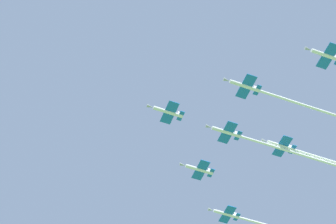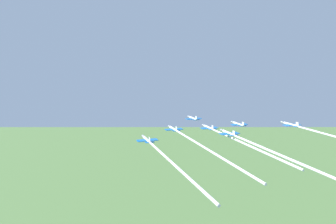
{
  "view_description": "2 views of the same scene",
  "coord_description": "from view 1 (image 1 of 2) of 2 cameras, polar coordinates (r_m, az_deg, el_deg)",
  "views": [
    {
      "loc": [
        5.8,
        -140.02,
        3.63
      ],
      "look_at": [
        -18.33,
        -19.02,
        172.58
      ],
      "focal_mm": 64.64,
      "sensor_mm": 36.0,
      "label": 1
    },
    {
      "loc": [
        168.95,
        9.68,
        207.08
      ],
      "look_at": [
        -31.97,
        -38.1,
        173.71
      ],
      "focal_mm": 33.52,
      "sensor_mm": 36.0,
      "label": 2
    }
  ],
  "objects": [
    {
      "name": "jet_lead",
      "position": [
        209.15,
        -0.07,
        0.02
      ],
      "size": [
        12.7,
        10.14,
        2.81
      ],
      "rotation": [
        0.0,
        0.0,
        2.13
      ],
      "color": "white"
    },
    {
      "name": "jet_port_inner",
      "position": [
        213.9,
        14.13,
        0.16
      ],
      "size": [
        75.72,
        47.89,
        2.81
      ],
      "rotation": [
        0.0,
        0.0,
        2.13
      ],
      "color": "white"
    },
    {
      "name": "jet_starboard_inner",
      "position": [
        224.65,
        2.9,
        -5.42
      ],
      "size": [
        12.7,
        10.14,
        2.81
      ],
      "rotation": [
        0.0,
        0.0,
        2.13
      ],
      "color": "white"
    },
    {
      "name": "jet_port_outer",
      "position": [
        222.42,
        11.24,
        -3.6
      ],
      "size": [
        68.12,
        43.16,
        2.81
      ],
      "rotation": [
        0.0,
        0.0,
        2.13
      ],
      "color": "white"
    }
  ]
}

